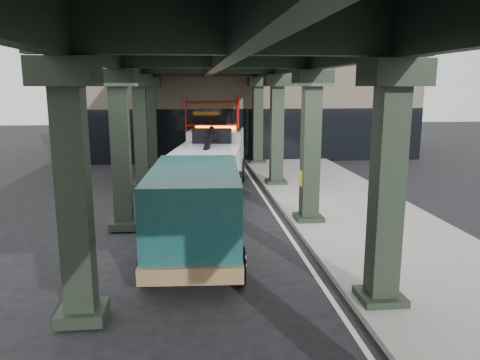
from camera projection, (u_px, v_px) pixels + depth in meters
ground at (237, 247)px, 13.36m from camera, size 90.00×90.00×0.00m
sidewalk at (363, 220)px, 15.76m from camera, size 5.00×40.00×0.15m
lane_stripe at (282, 224)px, 15.49m from camera, size 0.12×38.00×0.01m
viaduct at (217, 54)px, 14.20m from camera, size 7.40×32.00×6.40m
building at (237, 94)px, 32.28m from camera, size 22.00×10.00×8.00m
scaffolding at (212, 128)px, 27.23m from camera, size 3.08×0.88×4.00m
tow_truck at (211, 161)px, 19.89m from camera, size 3.66×8.94×2.85m
towed_van at (196, 208)px, 12.42m from camera, size 2.72×6.16×2.45m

